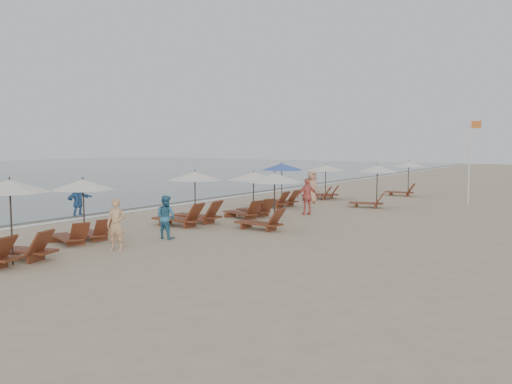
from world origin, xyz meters
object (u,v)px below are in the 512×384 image
Objects in this scene: inland_station_1 at (373,180)px; beachgoer_far_a at (307,197)px; inland_station_0 at (268,195)px; lounger_station_1 at (80,209)px; lounger_station_2 at (190,200)px; waterline_walker at (78,199)px; inland_station_2 at (405,173)px; beachgoer_far_b at (312,187)px; flag_pole_near at (470,156)px; lounger_station_3 at (250,192)px; lounger_station_5 at (323,180)px; beachgoer_mid_a at (166,217)px; lounger_station_0 at (6,224)px; beachgoer_near at (116,224)px; lounger_station_4 at (278,185)px.

beachgoer_far_a is at bearing -108.11° from inland_station_1.
lounger_station_1 is at bearing -123.61° from inland_station_0.
inland_station_1 is (4.09, 9.95, 0.45)m from lounger_station_2.
beachgoer_far_a is at bearing -60.74° from waterline_walker.
waterline_walker is (-8.77, -6.24, -0.08)m from beachgoer_far_a.
lounger_station_1 is 0.94× the size of inland_station_2.
beachgoer_far_b is 0.38× the size of flag_pole_near.
lounger_station_3 is 1.04× the size of lounger_station_5.
beachgoer_mid_a is (-1.96, -3.68, -0.61)m from inland_station_0.
flag_pole_near is (4.47, -2.56, 1.19)m from inland_station_2.
beachgoer_far_b is at bearing 179.26° from inland_station_1.
lounger_station_0 is 3.20m from beachgoer_near.
inland_station_2 is (3.43, 17.08, 0.44)m from lounger_station_2.
lounger_station_0 reaches higher than beachgoer_near.
beachgoer_far_a is (-1.48, -4.52, -0.61)m from inland_station_1.
lounger_station_5 is 17.90m from beachgoer_near.
inland_station_0 is 4.81m from beachgoer_far_a.
waterline_walker is at bearing -170.95° from inland_station_0.
inland_station_1 is (4.57, 15.07, 0.33)m from lounger_station_1.
lounger_station_3 is 1.58× the size of beachgoer_near.
flag_pole_near reaches higher than waterline_walker.
inland_station_0 and inland_station_1 have the same top height.
lounger_station_2 is 0.57× the size of flag_pole_near.
lounger_station_5 is at bearing 106.65° from inland_station_0.
beachgoer_far_b is (-3.01, -7.08, -0.56)m from inland_station_2.
inland_station_0 reaches higher than beachgoer_far_a.
flag_pole_near is (3.81, 4.57, 1.17)m from inland_station_1.
inland_station_2 is (0.03, 16.37, 0.08)m from inland_station_0.
inland_station_0 is at bearing -120.23° from beachgoer_mid_a.
lounger_station_2 is 1.75× the size of waterline_walker.
beachgoer_far_a is at bearing -94.05° from inland_station_2.
lounger_station_2 is 7.46m from lounger_station_4.
lounger_station_1 reaches higher than beachgoer_far_b.
lounger_station_5 is (0.17, 4.93, -0.01)m from lounger_station_4.
lounger_station_2 is 3.35m from lounger_station_3.
beachgoer_far_a reaches higher than waterline_walker.
lounger_station_3 is at bearing 75.96° from lounger_station_2.
lounger_station_1 is 2.17m from beachgoer_near.
lounger_station_2 is 17.43m from inland_station_2.
beachgoer_mid_a is at bearing -110.27° from flag_pole_near.
beachgoer_far_a is (1.16, 8.40, 0.09)m from beachgoer_mid_a.
lounger_station_2 reaches higher than inland_station_0.
inland_station_0 is at bearing -73.35° from lounger_station_5.
lounger_station_1 is 0.87× the size of lounger_station_2.
inland_station_2 is at bearing 80.01° from lounger_station_1.
lounger_station_1 is 0.90× the size of inland_station_0.
lounger_station_5 is (-0.09, 12.38, 0.14)m from lounger_station_2.
flag_pole_near is at bearing -29.82° from inland_station_2.
lounger_station_0 is 1.03× the size of lounger_station_4.
inland_station_1 is at bearing 29.92° from lounger_station_4.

